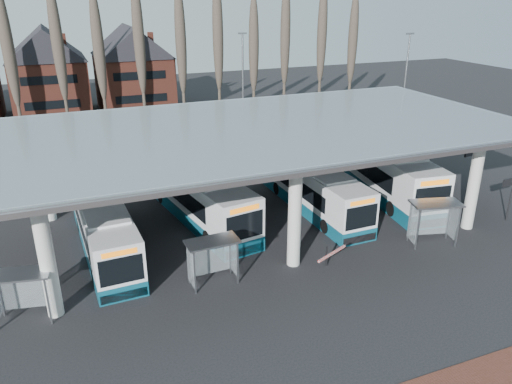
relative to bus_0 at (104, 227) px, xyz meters
name	(u,v)px	position (x,y,z in m)	size (l,w,h in m)	color
ground	(315,287)	(9.18, -7.86, -1.43)	(140.00, 140.00, 0.00)	black
station_canopy	(255,136)	(9.18, 0.14, 4.25)	(32.00, 16.00, 6.34)	beige
poplar_row	(162,44)	(9.18, 25.14, 7.34)	(45.10, 1.10, 14.50)	#473D33
townhouse_row	(1,67)	(-6.57, 36.14, 4.50)	(36.80, 10.30, 12.25)	brown
lamp_post_b	(243,86)	(15.18, 18.14, 3.90)	(0.80, 0.16, 10.17)	slate
lamp_post_c	(404,86)	(29.18, 12.14, 3.90)	(0.80, 0.16, 10.17)	slate
bus_0	(104,227)	(0.00, 0.00, 0.00)	(2.80, 11.04, 3.04)	white
bus_1	(197,194)	(6.09, 2.40, 0.15)	(4.49, 12.39, 3.37)	white
bus_2	(313,188)	(13.64, 0.88, 0.03)	(2.62, 11.21, 3.10)	white
bus_3	(380,169)	(19.61, 1.81, 0.26)	(4.34, 13.21, 3.60)	white
shelter_0	(22,285)	(-3.98, -5.22, 0.31)	(2.78, 1.77, 2.40)	gray
shelter_1	(212,251)	(4.62, -5.45, 0.32)	(2.64, 1.40, 2.41)	gray
shelter_2	(434,213)	(17.69, -6.13, 0.46)	(3.06, 2.06, 2.60)	gray
info_sign_1	(474,154)	(25.84, -0.62, 1.38)	(2.23, 0.60, 3.35)	black
barrier	(331,254)	(10.74, -6.59, -0.53)	(2.16, 1.10, 1.16)	black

